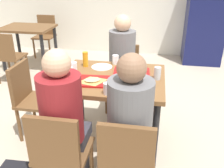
{
  "coord_description": "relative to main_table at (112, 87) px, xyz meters",
  "views": [
    {
      "loc": [
        0.39,
        -2.21,
        1.73
      ],
      "look_at": [
        0.0,
        0.0,
        0.69
      ],
      "focal_mm": 40.32,
      "sensor_mm": 36.0,
      "label": 1
    }
  ],
  "objects": [
    {
      "name": "pizza_slice_b",
      "position": [
        0.18,
        0.12,
        0.13
      ],
      "size": [
        0.27,
        0.27,
        0.02
      ],
      "color": "tan",
      "rests_on": "tray_red_far"
    },
    {
      "name": "paper_plate_center",
      "position": [
        -0.15,
        0.24,
        0.11
      ],
      "size": [
        0.22,
        0.22,
        0.01
      ],
      "primitive_type": "cylinder",
      "color": "white",
      "rests_on": "main_table"
    },
    {
      "name": "ground_plane",
      "position": [
        0.0,
        0.0,
        -0.67
      ],
      "size": [
        10.0,
        10.0,
        0.02
      ],
      "primitive_type": "cube",
      "color": "#B7A893"
    },
    {
      "name": "chair_near_right",
      "position": [
        0.25,
        -0.81,
        -0.17
      ],
      "size": [
        0.4,
        0.4,
        0.83
      ],
      "color": "brown",
      "rests_on": "ground_plane"
    },
    {
      "name": "background_chair_near",
      "position": [
        -1.9,
        1.24,
        -0.17
      ],
      "size": [
        0.4,
        0.4,
        0.83
      ],
      "color": "brown",
      "rests_on": "ground_plane"
    },
    {
      "name": "condiment_bottle",
      "position": [
        -0.33,
        0.24,
        0.19
      ],
      "size": [
        0.06,
        0.06,
        0.16
      ],
      "primitive_type": "cylinder",
      "color": "orange",
      "rests_on": "main_table"
    },
    {
      "name": "chair_far_side",
      "position": [
        0.0,
        0.81,
        -0.17
      ],
      "size": [
        0.4,
        0.4,
        0.83
      ],
      "color": "brown",
      "rests_on": "ground_plane"
    },
    {
      "name": "plastic_cup_b",
      "position": [
        0.03,
        -0.36,
        0.16
      ],
      "size": [
        0.07,
        0.07,
        0.1
      ],
      "primitive_type": "cylinder",
      "color": "white",
      "rests_on": "main_table"
    },
    {
      "name": "pizza_slice_a",
      "position": [
        -0.15,
        -0.17,
        0.13
      ],
      "size": [
        0.26,
        0.24,
        0.02
      ],
      "color": "tan",
      "rests_on": "tray_red_near"
    },
    {
      "name": "background_table",
      "position": [
        -1.9,
        1.97,
        -0.02
      ],
      "size": [
        0.9,
        0.7,
        0.76
      ],
      "color": "brown",
      "rests_on": "ground_plane"
    },
    {
      "name": "person_in_brown_jacket",
      "position": [
        0.25,
        -0.67,
        0.07
      ],
      "size": [
        0.32,
        0.42,
        1.24
      ],
      "color": "#383842",
      "rests_on": "ground_plane"
    },
    {
      "name": "tray_red_far",
      "position": [
        0.18,
        0.13,
        0.12
      ],
      "size": [
        0.38,
        0.28,
        0.02
      ],
      "primitive_type": "cube",
      "rotation": [
        0.0,
        0.0,
        0.06
      ],
      "color": "#B21414",
      "rests_on": "main_table"
    },
    {
      "name": "background_chair_far",
      "position": [
        -1.9,
        2.7,
        -0.17
      ],
      "size": [
        0.4,
        0.4,
        0.83
      ],
      "color": "brown",
      "rests_on": "ground_plane"
    },
    {
      "name": "tray_red_near",
      "position": [
        -0.18,
        -0.15,
        0.12
      ],
      "size": [
        0.38,
        0.29,
        0.02
      ],
      "primitive_type": "cube",
      "rotation": [
        0.0,
        0.0,
        0.08
      ],
      "color": "#B21414",
      "rests_on": "main_table"
    },
    {
      "name": "plastic_cup_c",
      "position": [
        -0.41,
        0.06,
        0.16
      ],
      "size": [
        0.07,
        0.07,
        0.1
      ],
      "primitive_type": "cylinder",
      "color": "white",
      "rests_on": "main_table"
    },
    {
      "name": "main_table",
      "position": [
        0.0,
        0.0,
        0.0
      ],
      "size": [
        1.01,
        0.85,
        0.76
      ],
      "color": "brown",
      "rests_on": "ground_plane"
    },
    {
      "name": "plastic_cup_a",
      "position": [
        -0.03,
        0.36,
        0.16
      ],
      "size": [
        0.07,
        0.07,
        0.1
      ],
      "primitive_type": "cylinder",
      "color": "white",
      "rests_on": "main_table"
    },
    {
      "name": "person_far_side",
      "position": [
        -0.0,
        0.67,
        0.07
      ],
      "size": [
        0.32,
        0.42,
        1.24
      ],
      "color": "#383842",
      "rests_on": "ground_plane"
    },
    {
      "name": "chair_near_left",
      "position": [
        -0.25,
        -0.81,
        -0.17
      ],
      "size": [
        0.4,
        0.4,
        0.83
      ],
      "color": "brown",
      "rests_on": "ground_plane"
    },
    {
      "name": "chair_left_end",
      "position": [
        -0.89,
        0.0,
        -0.17
      ],
      "size": [
        0.4,
        0.4,
        0.83
      ],
      "color": "brown",
      "rests_on": "ground_plane"
    },
    {
      "name": "person_in_red",
      "position": [
        -0.25,
        -0.67,
        0.07
      ],
      "size": [
        0.32,
        0.42,
        1.24
      ],
      "color": "#383842",
      "rests_on": "ground_plane"
    },
    {
      "name": "soda_can",
      "position": [
        0.43,
        0.02,
        0.17
      ],
      "size": [
        0.07,
        0.07,
        0.12
      ],
      "primitive_type": "cylinder",
      "color": "#B7BCC6",
      "rests_on": "main_table"
    },
    {
      "name": "paper_plate_near_edge",
      "position": [
        0.15,
        -0.24,
        0.11
      ],
      "size": [
        0.22,
        0.22,
        0.01
      ],
      "primitive_type": "cylinder",
      "color": "white",
      "rests_on": "main_table"
    },
    {
      "name": "drink_fridge",
      "position": [
        1.29,
        2.85,
        0.29
      ],
      "size": [
        0.7,
        0.6,
        1.9
      ],
      "primitive_type": "cube",
      "color": "#14194C",
      "rests_on": "ground_plane"
    },
    {
      "name": "foil_bundle",
      "position": [
        -0.43,
        -0.02,
        0.16
      ],
      "size": [
        0.1,
        0.1,
        0.1
      ],
      "primitive_type": "sphere",
      "color": "silver",
      "rests_on": "main_table"
    }
  ]
}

